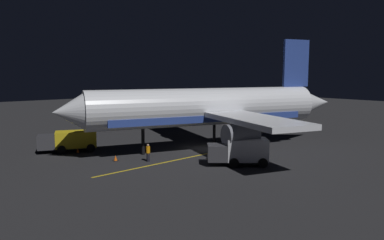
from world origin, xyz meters
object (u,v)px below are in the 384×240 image
(airliner, at_px, (210,108))
(catering_truck, at_px, (241,152))
(traffic_cone_near_left, at_px, (116,158))
(ground_crew_worker, at_px, (148,153))
(baggage_truck, at_px, (70,141))
(traffic_cone_near_right, at_px, (78,150))

(airliner, xyz_separation_m, catering_truck, (-7.36, 2.92, -3.38))
(traffic_cone_near_left, bearing_deg, airliner, -98.64)
(airliner, bearing_deg, catering_truck, 158.35)
(catering_truck, relative_size, ground_crew_worker, 3.21)
(traffic_cone_near_left, bearing_deg, catering_truck, -137.87)
(baggage_truck, bearing_deg, ground_crew_worker, -157.01)
(airliner, bearing_deg, traffic_cone_near_left, 81.36)
(catering_truck, xyz_separation_m, traffic_cone_near_left, (9.05, 8.19, -1.02))
(catering_truck, distance_m, traffic_cone_near_left, 12.25)
(baggage_truck, distance_m, ground_crew_worker, 10.28)
(catering_truck, height_order, traffic_cone_near_left, catering_truck)
(traffic_cone_near_left, bearing_deg, baggage_truck, 13.53)
(baggage_truck, bearing_deg, traffic_cone_near_left, -166.47)
(traffic_cone_near_right, bearing_deg, ground_crew_worker, -156.38)
(ground_crew_worker, distance_m, traffic_cone_near_left, 3.33)
(baggage_truck, distance_m, traffic_cone_near_left, 7.40)
(airliner, relative_size, traffic_cone_near_right, 60.71)
(airliner, height_order, baggage_truck, airliner)
(ground_crew_worker, bearing_deg, catering_truck, -138.79)
(ground_crew_worker, height_order, traffic_cone_near_right, ground_crew_worker)
(traffic_cone_near_left, bearing_deg, traffic_cone_near_right, 12.62)
(catering_truck, bearing_deg, traffic_cone_near_right, 32.35)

